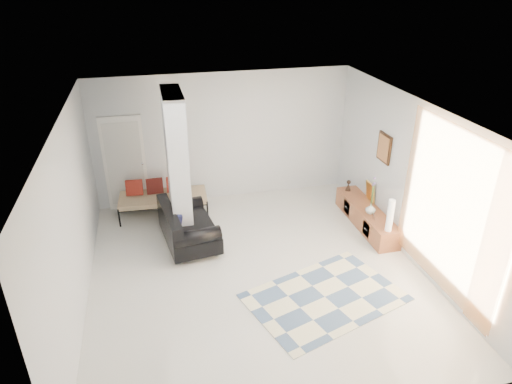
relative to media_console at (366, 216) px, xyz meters
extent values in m
plane|color=silver|center=(-2.52, -1.02, -0.20)|extent=(6.00, 6.00, 0.00)
plane|color=white|center=(-2.52, -1.02, 2.60)|extent=(6.00, 6.00, 0.00)
plane|color=silver|center=(-2.52, 1.98, 1.20)|extent=(6.00, 0.00, 6.00)
plane|color=silver|center=(-2.52, -4.02, 1.20)|extent=(6.00, 0.00, 6.00)
plane|color=silver|center=(-5.27, -1.02, 1.20)|extent=(0.00, 6.00, 6.00)
plane|color=silver|center=(0.23, -1.02, 1.20)|extent=(0.00, 6.00, 6.00)
cube|color=silver|center=(-3.62, 0.58, 1.20)|extent=(0.35, 1.20, 2.80)
cube|color=white|center=(-4.62, 1.94, 0.82)|extent=(0.85, 0.06, 2.04)
plane|color=orange|center=(0.15, -2.17, 1.25)|extent=(0.00, 2.55, 2.55)
cube|color=#341D0E|center=(0.20, 0.00, 1.45)|extent=(0.04, 0.45, 0.55)
cube|color=brown|center=(0.00, 0.00, 0.00)|extent=(0.45, 2.04, 0.40)
cube|color=#341D0E|center=(-0.22, -0.46, 0.00)|extent=(0.02, 0.27, 0.28)
cube|color=#341D0E|center=(-0.22, 0.45, 0.00)|extent=(0.02, 0.27, 0.28)
cube|color=gold|center=(0.18, 0.28, 0.40)|extent=(0.09, 0.32, 0.40)
cube|color=silver|center=(-0.10, -0.46, 0.26)|extent=(0.04, 0.10, 0.12)
cylinder|color=silver|center=(-3.78, -0.48, -0.15)|extent=(0.05, 0.05, 0.10)
cylinder|color=silver|center=(-3.94, 0.74, -0.15)|extent=(0.05, 0.05, 0.10)
cylinder|color=silver|center=(-3.10, -0.39, -0.15)|extent=(0.05, 0.05, 0.10)
cylinder|color=silver|center=(-3.26, 0.83, -0.15)|extent=(0.05, 0.05, 0.10)
cube|color=black|center=(-3.52, 0.18, 0.05)|extent=(1.07, 1.58, 0.30)
cube|color=black|center=(-3.86, 0.13, 0.38)|extent=(0.39, 1.49, 0.36)
cylinder|color=black|center=(-3.44, -0.43, 0.28)|extent=(0.87, 0.39, 0.28)
cylinder|color=black|center=(-3.60, 0.79, 0.28)|extent=(0.87, 0.39, 0.28)
cube|color=black|center=(-3.74, 0.15, 0.40)|extent=(0.21, 0.55, 0.31)
cylinder|color=black|center=(-4.82, 1.11, 0.00)|extent=(0.04, 0.04, 0.40)
cylinder|color=black|center=(-3.06, 1.02, 0.00)|extent=(0.04, 0.04, 0.40)
cylinder|color=black|center=(-4.78, 1.83, 0.00)|extent=(0.04, 0.04, 0.40)
cylinder|color=black|center=(-3.02, 1.74, 0.00)|extent=(0.04, 0.04, 0.40)
cube|color=beige|center=(-3.92, 1.43, 0.18)|extent=(1.82, 0.84, 0.12)
cube|color=maroon|center=(-4.48, 1.61, 0.40)|extent=(0.35, 0.18, 0.33)
cube|color=#571A15|center=(-4.07, 1.58, 0.40)|extent=(0.35, 0.18, 0.33)
cube|color=maroon|center=(-3.65, 1.56, 0.40)|extent=(0.35, 0.18, 0.33)
cube|color=#F0E8B7|center=(-1.62, -1.92, -0.20)|extent=(2.72, 2.22, 0.01)
cylinder|color=silver|center=(-0.02, -0.89, 0.51)|extent=(0.11, 0.11, 0.62)
imported|color=silver|center=(-0.05, -0.23, 0.30)|extent=(0.22, 0.22, 0.20)
camera|label=1|loc=(-4.03, -7.23, 4.49)|focal=32.00mm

